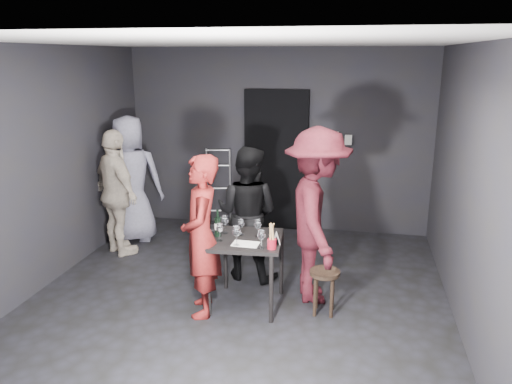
% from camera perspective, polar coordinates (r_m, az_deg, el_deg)
% --- Properties ---
extents(floor, '(4.50, 5.00, 0.02)m').
position_cam_1_polar(floor, '(5.57, -2.11, -12.18)').
color(floor, black).
rests_on(floor, ground).
extents(ceiling, '(4.50, 5.00, 0.02)m').
position_cam_1_polar(ceiling, '(4.94, -2.43, 16.78)').
color(ceiling, silver).
rests_on(ceiling, ground).
extents(wall_back, '(4.50, 0.04, 2.70)m').
position_cam_1_polar(wall_back, '(7.49, 2.41, 5.93)').
color(wall_back, black).
rests_on(wall_back, ground).
extents(wall_front, '(4.50, 0.04, 2.70)m').
position_cam_1_polar(wall_front, '(2.87, -14.69, -10.50)').
color(wall_front, black).
rests_on(wall_front, ground).
extents(wall_left, '(0.04, 5.00, 2.70)m').
position_cam_1_polar(wall_left, '(6.04, -23.47, 2.36)').
color(wall_left, black).
rests_on(wall_left, ground).
extents(wall_right, '(0.04, 5.00, 2.70)m').
position_cam_1_polar(wall_right, '(5.05, 23.32, 0.03)').
color(wall_right, black).
rests_on(wall_right, ground).
extents(doorway, '(0.95, 0.10, 2.10)m').
position_cam_1_polar(doorway, '(7.49, 2.31, 3.59)').
color(doorway, black).
rests_on(doorway, ground).
extents(wallbox_upper, '(0.12, 0.06, 0.12)m').
position_cam_1_polar(wallbox_upper, '(7.34, 8.95, 6.35)').
color(wallbox_upper, '#B7B7B2').
rests_on(wallbox_upper, wall_back).
extents(wallbox_lower, '(0.10, 0.06, 0.14)m').
position_cam_1_polar(wallbox_lower, '(7.34, 10.50, 5.88)').
color(wallbox_lower, '#B7B7B2').
rests_on(wallbox_lower, wall_back).
extents(hand_truck, '(0.41, 0.34, 1.22)m').
position_cam_1_polar(hand_truck, '(7.72, -4.32, -2.44)').
color(hand_truck, '#B2B2B7').
rests_on(hand_truck, floor).
extents(tasting_table, '(0.72, 0.72, 0.75)m').
position_cam_1_polar(tasting_table, '(5.21, -1.09, -6.32)').
color(tasting_table, black).
rests_on(tasting_table, floor).
extents(stool, '(0.31, 0.31, 0.47)m').
position_cam_1_polar(stool, '(5.20, 7.83, -10.00)').
color(stool, black).
rests_on(stool, floor).
extents(server_red, '(0.61, 0.77, 1.83)m').
position_cam_1_polar(server_red, '(5.00, -6.31, -4.13)').
color(server_red, maroon).
rests_on(server_red, floor).
extents(woman_black, '(0.88, 0.58, 1.68)m').
position_cam_1_polar(woman_black, '(5.82, -1.01, -2.03)').
color(woman_black, black).
rests_on(woman_black, floor).
extents(man_maroon, '(1.03, 1.64, 2.35)m').
position_cam_1_polar(man_maroon, '(5.23, 7.06, -0.26)').
color(man_maroon, '#421018').
rests_on(man_maroon, floor).
extents(bystander_cream, '(1.19, 1.08, 1.87)m').
position_cam_1_polar(bystander_cream, '(6.73, -15.70, 0.65)').
color(bystander_cream, beige).
rests_on(bystander_cream, floor).
extents(bystander_grey, '(1.16, 0.82, 2.14)m').
position_cam_1_polar(bystander_grey, '(7.17, -14.22, 2.77)').
color(bystander_grey, gray).
rests_on(bystander_grey, floor).
extents(tasting_mat, '(0.27, 0.18, 0.00)m').
position_cam_1_polar(tasting_mat, '(5.02, -1.20, -5.95)').
color(tasting_mat, white).
rests_on(tasting_mat, tasting_table).
extents(wine_glass_a, '(0.08, 0.08, 0.20)m').
position_cam_1_polar(wine_glass_a, '(5.09, -4.17, -4.50)').
color(wine_glass_a, white).
rests_on(wine_glass_a, tasting_table).
extents(wine_glass_b, '(0.10, 0.10, 0.22)m').
position_cam_1_polar(wine_glass_b, '(5.29, -3.59, -3.62)').
color(wine_glass_b, white).
rests_on(wine_glass_b, tasting_table).
extents(wine_glass_c, '(0.09, 0.09, 0.19)m').
position_cam_1_polar(wine_glass_c, '(5.24, -1.71, -3.96)').
color(wine_glass_c, white).
rests_on(wine_glass_c, tasting_table).
extents(wine_glass_d, '(0.11, 0.11, 0.22)m').
position_cam_1_polar(wine_glass_d, '(4.96, -2.25, -4.90)').
color(wine_glass_d, white).
rests_on(wine_glass_d, tasting_table).
extents(wine_glass_e, '(0.10, 0.10, 0.21)m').
position_cam_1_polar(wine_glass_e, '(4.88, 0.60, -5.31)').
color(wine_glass_e, white).
rests_on(wine_glass_e, tasting_table).
extents(wine_glass_f, '(0.10, 0.10, 0.20)m').
position_cam_1_polar(wine_glass_f, '(5.18, 0.20, -4.08)').
color(wine_glass_f, white).
rests_on(wine_glass_f, tasting_table).
extents(wine_bottle, '(0.07, 0.07, 0.29)m').
position_cam_1_polar(wine_bottle, '(5.21, -4.39, -3.91)').
color(wine_bottle, black).
rests_on(wine_bottle, tasting_table).
extents(breadstick_cup, '(0.09, 0.09, 0.28)m').
position_cam_1_polar(breadstick_cup, '(4.87, 1.83, -5.12)').
color(breadstick_cup, maroon).
rests_on(breadstick_cup, tasting_table).
extents(reserved_card, '(0.11, 0.14, 0.10)m').
position_cam_1_polar(reserved_card, '(5.05, 2.20, -5.26)').
color(reserved_card, white).
rests_on(reserved_card, tasting_table).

